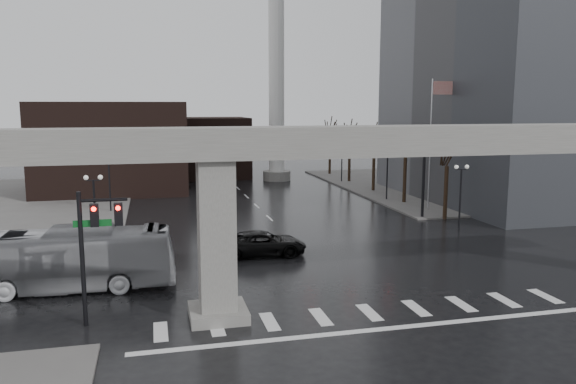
# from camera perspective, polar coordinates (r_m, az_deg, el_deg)

# --- Properties ---
(ground) EXTENTS (160.00, 160.00, 0.00)m
(ground) POSITION_cam_1_polar(r_m,az_deg,el_deg) (28.14, 7.49, -11.33)
(ground) COLOR black
(ground) RESTS_ON ground
(sidewalk_ne) EXTENTS (28.00, 36.00, 0.15)m
(sidewalk_ne) POSITION_cam_1_polar(r_m,az_deg,el_deg) (70.97, 16.65, 0.69)
(sidewalk_ne) COLOR #605E5C
(sidewalk_ne) RESTS_ON ground
(elevated_guideway) EXTENTS (48.00, 2.60, 8.70)m
(elevated_guideway) POSITION_cam_1_polar(r_m,az_deg,el_deg) (27.06, 10.29, 2.79)
(elevated_guideway) COLOR gray
(elevated_guideway) RESTS_ON ground
(building_far_left) EXTENTS (16.00, 14.00, 10.00)m
(building_far_left) POSITION_cam_1_polar(r_m,az_deg,el_deg) (66.89, -17.41, 4.42)
(building_far_left) COLOR black
(building_far_left) RESTS_ON ground
(building_far_mid) EXTENTS (10.00, 10.00, 8.00)m
(building_far_mid) POSITION_cam_1_polar(r_m,az_deg,el_deg) (77.18, -7.96, 4.53)
(building_far_mid) COLOR black
(building_far_mid) RESTS_ON ground
(smokestack) EXTENTS (3.60, 3.60, 30.00)m
(smokestack) POSITION_cam_1_polar(r_m,az_deg,el_deg) (72.41, -1.18, 11.74)
(smokestack) COLOR white
(smokestack) RESTS_ON ground
(signal_mast_arm) EXTENTS (12.12, 0.43, 8.00)m
(signal_mast_arm) POSITION_cam_1_polar(r_m,az_deg,el_deg) (47.40, 9.60, 4.06)
(signal_mast_arm) COLOR black
(signal_mast_arm) RESTS_ON ground
(signal_left_pole) EXTENTS (2.30, 0.30, 6.00)m
(signal_left_pole) POSITION_cam_1_polar(r_m,az_deg,el_deg) (25.83, -19.08, -4.16)
(signal_left_pole) COLOR black
(signal_left_pole) RESTS_ON ground
(flagpole_assembly) EXTENTS (2.06, 0.12, 12.00)m
(flagpole_assembly) POSITION_cam_1_polar(r_m,az_deg,el_deg) (52.91, 14.59, 6.23)
(flagpole_assembly) COLOR silver
(flagpole_assembly) RESTS_ON ground
(lamp_right_0) EXTENTS (1.22, 0.32, 5.11)m
(lamp_right_0) POSITION_cam_1_polar(r_m,az_deg,el_deg) (45.45, 17.15, 0.60)
(lamp_right_0) COLOR black
(lamp_right_0) RESTS_ON ground
(lamp_right_1) EXTENTS (1.22, 0.32, 5.11)m
(lamp_right_1) POSITION_cam_1_polar(r_m,az_deg,el_deg) (57.81, 10.06, 2.54)
(lamp_right_1) COLOR black
(lamp_right_1) RESTS_ON ground
(lamp_right_2) EXTENTS (1.22, 0.32, 5.11)m
(lamp_right_2) POSITION_cam_1_polar(r_m,az_deg,el_deg) (70.78, 5.50, 3.77)
(lamp_right_2) COLOR black
(lamp_right_2) RESTS_ON ground
(lamp_left_0) EXTENTS (1.22, 0.32, 5.11)m
(lamp_left_0) POSITION_cam_1_polar(r_m,az_deg,el_deg) (39.26, -19.08, -0.73)
(lamp_left_0) COLOR black
(lamp_left_0) RESTS_ON ground
(lamp_left_1) EXTENTS (1.22, 0.32, 5.11)m
(lamp_left_1) POSITION_cam_1_polar(r_m,az_deg,el_deg) (53.09, -17.72, 1.71)
(lamp_left_1) COLOR black
(lamp_left_1) RESTS_ON ground
(lamp_left_2) EXTENTS (1.22, 0.32, 5.11)m
(lamp_left_2) POSITION_cam_1_polar(r_m,az_deg,el_deg) (66.98, -16.92, 3.14)
(lamp_left_2) COLOR black
(lamp_left_2) RESTS_ON ground
(tree_right_0) EXTENTS (1.09, 1.58, 7.50)m
(tree_right_0) POSITION_cam_1_polar(r_m,az_deg,el_deg) (49.49, 15.77, 0.50)
(tree_right_0) COLOR black
(tree_right_0) RESTS_ON ground
(tree_right_1) EXTENTS (1.09, 1.61, 7.67)m
(tree_right_1) POSITION_cam_1_polar(r_m,az_deg,el_deg) (56.52, 11.80, 1.71)
(tree_right_1) COLOR black
(tree_right_1) RESTS_ON ground
(tree_right_2) EXTENTS (1.10, 1.63, 7.85)m
(tree_right_2) POSITION_cam_1_polar(r_m,az_deg,el_deg) (63.77, 8.72, 2.65)
(tree_right_2) COLOR black
(tree_right_2) RESTS_ON ground
(tree_right_3) EXTENTS (1.11, 1.66, 8.02)m
(tree_right_3) POSITION_cam_1_polar(r_m,az_deg,el_deg) (71.19, 6.28, 3.38)
(tree_right_3) COLOR black
(tree_right_3) RESTS_ON ground
(tree_right_4) EXTENTS (1.12, 1.69, 8.19)m
(tree_right_4) POSITION_cam_1_polar(r_m,az_deg,el_deg) (78.72, 4.29, 3.97)
(tree_right_4) COLOR black
(tree_right_4) RESTS_ON ground
(pickup_truck) EXTENTS (5.82, 3.05, 1.56)m
(pickup_truck) POSITION_cam_1_polar(r_m,az_deg,el_deg) (36.57, -2.57, -5.23)
(pickup_truck) COLOR black
(pickup_truck) RESTS_ON ground
(city_bus) EXTENTS (12.11, 3.32, 3.34)m
(city_bus) POSITION_cam_1_polar(r_m,az_deg,el_deg) (31.82, -22.34, -6.39)
(city_bus) COLOR #ABABB0
(city_bus) RESTS_ON ground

